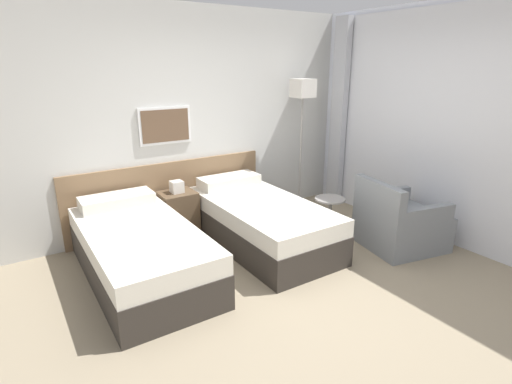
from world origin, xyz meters
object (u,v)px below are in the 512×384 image
Objects in this scene: floor_lamp at (303,99)px; armchair at (399,225)px; side_table at (329,210)px; bed_near_window at (260,221)px; nightstand at (178,213)px; bed_near_door at (140,251)px.

floor_lamp is 1.90× the size of armchair.
floor_lamp reaches higher than side_table.
bed_near_window is 2.84× the size of nightstand.
armchair is at bearing -83.36° from floor_lamp.
bed_near_door is 2.86m from armchair.
nightstand is (0.71, 0.74, 0.02)m from bed_near_door.
bed_near_door is 1.07× the size of floor_lamp.
bed_near_door is 2.04× the size of armchair.
nightstand is at bearing 145.70° from side_table.
bed_near_window is at bearing 65.22° from armchair.
floor_lamp is (1.10, 0.64, 1.30)m from bed_near_window.
side_table is (2.22, -0.29, 0.07)m from bed_near_door.
bed_near_door is 4.00× the size of side_table.
bed_near_door is 2.25m from side_table.
floor_lamp is at bearing 72.57° from side_table.
nightstand is at bearing 176.83° from floor_lamp.
bed_near_door reaches higher than side_table.
bed_near_window is 1.82m from floor_lamp.
bed_near_door and bed_near_window have the same top height.
armchair is at bearing -36.27° from bed_near_window.
floor_lamp reaches higher than bed_near_door.
bed_near_window is 1.07× the size of floor_lamp.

